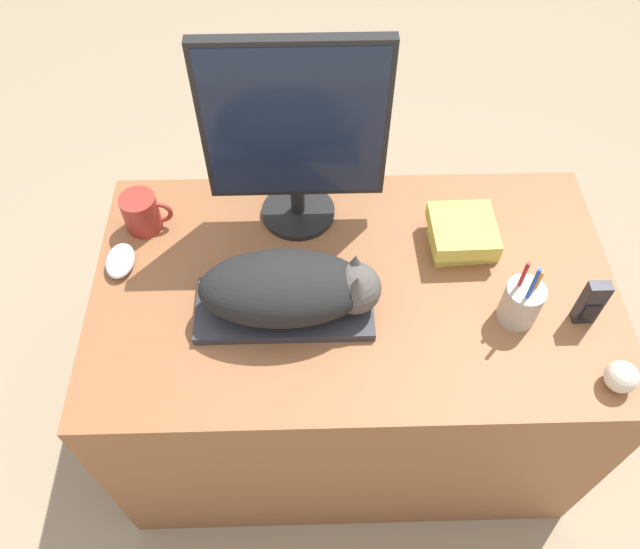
# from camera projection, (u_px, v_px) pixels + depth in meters

# --- Properties ---
(ground_plane) EXTENTS (12.00, 12.00, 0.00)m
(ground_plane) POSITION_uv_depth(u_px,v_px,m) (351.00, 524.00, 1.85)
(ground_plane) COLOR #998466
(desk) EXTENTS (1.26, 0.73, 0.72)m
(desk) POSITION_uv_depth(u_px,v_px,m) (349.00, 357.00, 1.78)
(desk) COLOR brown
(desk) RESTS_ON ground_plane
(keyboard) EXTENTS (0.41, 0.17, 0.02)m
(keyboard) POSITION_uv_depth(u_px,v_px,m) (285.00, 308.00, 1.44)
(keyboard) COLOR #2D2D33
(keyboard) RESTS_ON desk
(cat) EXTENTS (0.41, 0.19, 0.14)m
(cat) POSITION_uv_depth(u_px,v_px,m) (294.00, 288.00, 1.37)
(cat) COLOR black
(cat) RESTS_ON keyboard
(monitor) EXTENTS (0.42, 0.19, 0.51)m
(monitor) POSITION_uv_depth(u_px,v_px,m) (295.00, 132.00, 1.40)
(monitor) COLOR black
(monitor) RESTS_ON desk
(computer_mouse) EXTENTS (0.07, 0.11, 0.04)m
(computer_mouse) POSITION_uv_depth(u_px,v_px,m) (120.00, 261.00, 1.51)
(computer_mouse) COLOR silver
(computer_mouse) RESTS_ON desk
(coffee_mug) EXTENTS (0.13, 0.09, 0.10)m
(coffee_mug) POSITION_uv_depth(u_px,v_px,m) (142.00, 213.00, 1.56)
(coffee_mug) COLOR #9E2D23
(coffee_mug) RESTS_ON desk
(pen_cup) EXTENTS (0.09, 0.09, 0.21)m
(pen_cup) POSITION_uv_depth(u_px,v_px,m) (521.00, 303.00, 1.39)
(pen_cup) COLOR #B2A893
(pen_cup) RESTS_ON desk
(baseball) EXTENTS (0.07, 0.07, 0.07)m
(baseball) POSITION_uv_depth(u_px,v_px,m) (621.00, 377.00, 1.31)
(baseball) COLOR beige
(baseball) RESTS_ON desk
(phone) EXTENTS (0.05, 0.03, 0.13)m
(phone) POSITION_uv_depth(u_px,v_px,m) (591.00, 303.00, 1.38)
(phone) COLOR black
(phone) RESTS_ON desk
(book_stack) EXTENTS (0.17, 0.16, 0.08)m
(book_stack) POSITION_uv_depth(u_px,v_px,m) (463.00, 235.00, 1.53)
(book_stack) COLOR #CCC14C
(book_stack) RESTS_ON desk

